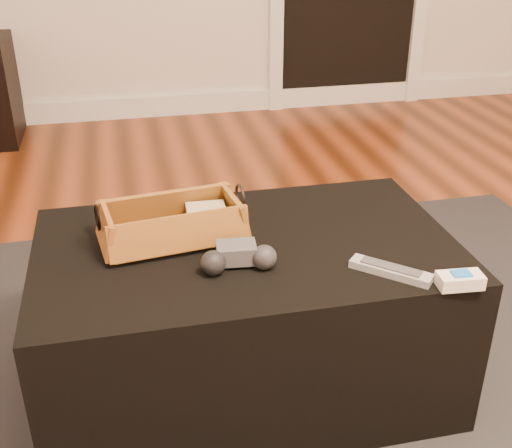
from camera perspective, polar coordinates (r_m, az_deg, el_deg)
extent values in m
cube|color=white|center=(3.92, -10.69, 10.14)|extent=(5.00, 0.04, 0.12)
cube|color=black|center=(1.74, -0.44, -14.92)|extent=(2.60, 2.00, 0.01)
cube|color=black|center=(1.64, -0.84, -8.17)|extent=(1.00, 0.60, 0.42)
cube|color=black|center=(1.54, -7.90, -1.04)|extent=(0.19, 0.08, 0.02)
cube|color=tan|center=(1.58, -4.46, 0.74)|extent=(0.10, 0.07, 0.05)
cube|color=#9C5823|center=(1.56, -7.36, -1.23)|extent=(0.32, 0.18, 0.01)
cube|color=#8E5E20|center=(1.60, -8.10, 1.54)|extent=(0.33, 0.07, 0.09)
cube|color=#A26224|center=(1.47, -6.77, -0.86)|extent=(0.33, 0.07, 0.09)
cube|color=#9E6D23|center=(1.57, -1.86, 1.29)|extent=(0.05, 0.17, 0.09)
cube|color=#A75E25|center=(1.51, -13.29, -0.54)|extent=(0.05, 0.17, 0.09)
torus|color=black|center=(1.56, -1.43, 2.51)|extent=(0.02, 0.06, 0.06)
torus|color=black|center=(1.50, -13.91, 0.55)|extent=(0.02, 0.06, 0.06)
cube|color=#414245|center=(1.44, -1.76, -2.55)|extent=(0.09, 0.07, 0.04)
sphere|color=black|center=(1.40, -3.82, -3.48)|extent=(0.06, 0.06, 0.06)
sphere|color=#272729|center=(1.42, 0.75, -2.98)|extent=(0.06, 0.06, 0.06)
cube|color=#ABADB3|center=(1.44, 11.88, -4.09)|extent=(0.16, 0.15, 0.02)
cube|color=#3B3B3E|center=(1.43, 11.92, -3.73)|extent=(0.12, 0.11, 0.00)
cube|color=white|center=(1.43, 17.68, -4.80)|extent=(0.10, 0.06, 0.03)
cube|color=#1C78F1|center=(1.42, 17.78, -4.22)|extent=(0.04, 0.03, 0.01)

